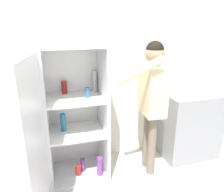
% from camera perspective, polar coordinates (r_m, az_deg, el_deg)
% --- Properties ---
extents(wall_back, '(7.00, 0.06, 2.55)m').
position_cam_1_polar(wall_back, '(2.85, -4.29, 6.98)').
color(wall_back, silver).
rests_on(wall_back, ground_plane).
extents(refrigerator, '(0.85, 1.26, 1.64)m').
position_cam_1_polar(refrigerator, '(2.52, -11.51, -6.07)').
color(refrigerator, silver).
rests_on(refrigerator, ground_plane).
extents(person, '(0.64, 0.54, 1.66)m').
position_cam_1_polar(person, '(2.61, 10.30, 0.94)').
color(person, '#726656').
rests_on(person, ground_plane).
extents(counter, '(0.77, 0.55, 0.94)m').
position_cam_1_polar(counter, '(3.32, 19.38, -7.03)').
color(counter, gray).
rests_on(counter, ground_plane).
extents(bowl, '(0.14, 0.14, 0.07)m').
position_cam_1_polar(bowl, '(3.16, 21.32, 1.30)').
color(bowl, white).
rests_on(bowl, counter).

